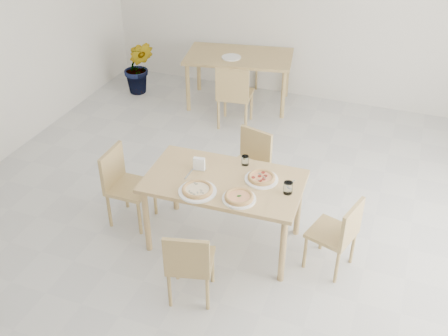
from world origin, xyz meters
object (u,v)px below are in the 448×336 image
(plate_pepperoni, at_px, (261,179))
(pizza_margherita, at_px, (239,197))
(plate_margherita, at_px, (239,199))
(pizza_mushroom, at_px, (197,189))
(chair_west, at_px, (123,181))
(napkin_holder, at_px, (199,164))
(chair_north, at_px, (250,160))
(tumbler_a, at_px, (288,188))
(tumbler_b, at_px, (245,160))
(chair_back_s, at_px, (234,92))
(plate_mushroom, at_px, (198,191))
(potted_plant, at_px, (139,67))
(plate_empty, at_px, (231,57))
(chair_east, at_px, (339,231))
(main_table, at_px, (224,187))
(chair_back_n, at_px, (248,55))
(chair_south, at_px, (189,262))
(pizza_pepperoni, at_px, (261,177))
(second_table, at_px, (239,61))

(plate_pepperoni, distance_m, pizza_margherita, 0.37)
(plate_margherita, height_order, pizza_mushroom, pizza_mushroom)
(chair_west, bearing_deg, plate_pepperoni, -85.07)
(plate_margherita, xyz_separation_m, napkin_holder, (-0.51, 0.31, 0.05))
(plate_pepperoni, bearing_deg, chair_north, 114.82)
(chair_west, relative_size, tumbler_a, 7.42)
(tumbler_b, xyz_separation_m, chair_back_s, (-0.81, 1.96, -0.28))
(plate_mushroom, height_order, potted_plant, potted_plant)
(pizza_margherita, xyz_separation_m, tumbler_b, (-0.13, 0.55, 0.02))
(pizza_margherita, height_order, plate_empty, pizza_margherita)
(pizza_mushroom, bearing_deg, chair_east, 12.56)
(main_table, xyz_separation_m, plate_empty, (-0.97, 2.86, 0.09))
(chair_north, xyz_separation_m, potted_plant, (-2.43, 1.96, -0.04))
(tumbler_b, distance_m, chair_back_n, 3.63)
(plate_margherita, relative_size, chair_back_n, 0.38)
(pizza_margherita, height_order, potted_plant, potted_plant)
(chair_west, height_order, chair_back_n, chair_west)
(main_table, relative_size, plate_mushroom, 4.33)
(chair_south, height_order, chair_north, chair_north)
(chair_west, relative_size, napkin_holder, 6.14)
(main_table, relative_size, plate_margherita, 4.97)
(plate_pepperoni, distance_m, pizza_pepperoni, 0.02)
(plate_mushroom, xyz_separation_m, tumbler_b, (0.25, 0.58, 0.04))
(main_table, relative_size, napkin_holder, 11.17)
(tumbler_b, bearing_deg, plate_empty, 112.73)
(chair_back_n, relative_size, potted_plant, 0.95)
(tumbler_b, relative_size, chair_back_s, 0.11)
(pizza_mushroom, distance_m, tumbler_b, 0.63)
(plate_pepperoni, relative_size, second_table, 0.19)
(chair_west, distance_m, tumbler_a, 1.73)
(chair_back_s, bearing_deg, plate_empty, -73.39)
(chair_west, bearing_deg, pizza_margherita, -100.07)
(chair_south, bearing_deg, plate_pepperoni, -123.40)
(chair_south, height_order, chair_east, chair_south)
(chair_south, height_order, napkin_holder, napkin_holder)
(chair_east, bearing_deg, tumbler_b, -90.20)
(tumbler_b, relative_size, plate_empty, 0.35)
(potted_plant, bearing_deg, plate_margherita, -48.75)
(plate_margherita, distance_m, napkin_holder, 0.60)
(chair_south, bearing_deg, second_table, -90.96)
(plate_margherita, relative_size, pizza_margherita, 1.03)
(pizza_margherita, height_order, chair_back_s, chair_back_s)
(plate_pepperoni, height_order, pizza_pepperoni, pizza_pepperoni)
(tumbler_a, height_order, chair_back_n, tumbler_a)
(plate_margherita, distance_m, chair_back_s, 2.69)
(tumbler_b, bearing_deg, chair_back_n, 107.79)
(chair_south, distance_m, chair_back_n, 4.68)
(tumbler_a, bearing_deg, chair_south, -126.15)
(chair_west, xyz_separation_m, potted_plant, (-1.35, 2.82, -0.06))
(main_table, relative_size, tumbler_b, 15.79)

